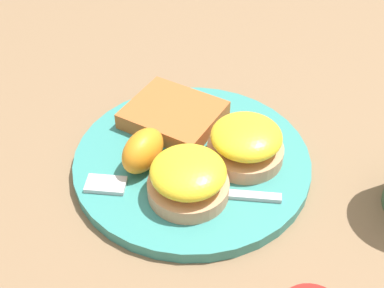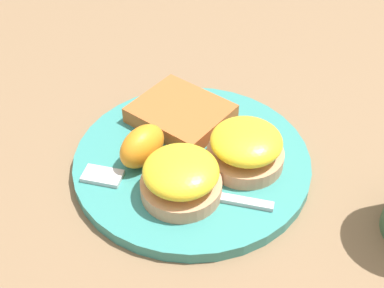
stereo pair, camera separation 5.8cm
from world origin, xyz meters
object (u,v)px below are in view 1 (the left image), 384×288
sandwich_benedict_right (246,143)px  hashbrown_patty (173,115)px  sandwich_benedict_left (188,178)px  orange_wedge (143,151)px  fork (169,189)px

sandwich_benedict_right → hashbrown_patty: 0.10m
sandwich_benedict_left → orange_wedge: size_ratio=1.40×
orange_wedge → fork: bearing=-15.5°
sandwich_benedict_left → sandwich_benedict_right: 0.08m
sandwich_benedict_left → fork: sandwich_benedict_left is taller
sandwich_benedict_left → hashbrown_patty: size_ratio=0.80×
sandwich_benedict_left → hashbrown_patty: bearing=136.7°
sandwich_benedict_left → hashbrown_patty: (-0.09, 0.08, -0.01)m
orange_wedge → sandwich_benedict_left: bearing=-2.7°
hashbrown_patty → orange_wedge: size_ratio=1.75×
hashbrown_patty → orange_wedge: (0.02, -0.08, 0.01)m
sandwich_benedict_left → fork: (-0.02, -0.01, -0.02)m
sandwich_benedict_left → fork: bearing=-151.8°
sandwich_benedict_left → sandwich_benedict_right: (0.02, 0.08, 0.00)m
orange_wedge → sandwich_benedict_right: bearing=44.1°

